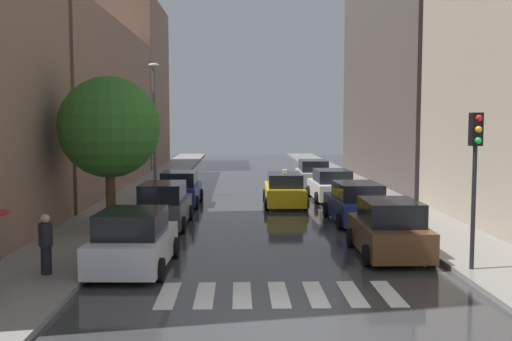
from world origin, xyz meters
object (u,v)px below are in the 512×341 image
parked_car_right_nearest (389,230)px  traffic_light_right_corner (475,156)px  parked_car_left_third (180,189)px  pedestrian_near_tree (46,243)px  parked_car_left_nearest (133,242)px  parked_car_right_second (356,204)px  street_tree_left (109,127)px  parked_car_left_second (163,206)px  parked_car_right_third (332,186)px  taxi_midroad (284,190)px  lamp_post_left (154,120)px  parked_car_right_fourth (313,174)px

parked_car_right_nearest → traffic_light_right_corner: 3.75m
parked_car_left_third → pedestrian_near_tree: 13.97m
parked_car_left_nearest → traffic_light_right_corner: size_ratio=0.97×
parked_car_right_second → street_tree_left: (-9.72, -1.76, 3.18)m
parked_car_left_second → parked_car_right_third: bearing=-46.0°
traffic_light_right_corner → taxi_midroad: bearing=107.3°
parked_car_right_second → taxi_midroad: taxi_midroad is taller
parked_car_left_third → lamp_post_left: bearing=29.5°
parked_car_left_second → parked_car_right_second: size_ratio=0.97×
parked_car_right_fourth → street_tree_left: street_tree_left is taller
parked_car_left_second → street_tree_left: size_ratio=0.78×
parked_car_right_fourth → lamp_post_left: bearing=117.8°
parked_car_right_fourth → traffic_light_right_corner: bearing=-174.9°
parked_car_right_second → parked_car_right_fourth: 13.16m
parked_car_right_third → lamp_post_left: size_ratio=0.59×
parked_car_right_nearest → parked_car_right_second: (0.18, 6.04, -0.04)m
parked_car_right_second → pedestrian_near_tree: pedestrian_near_tree is taller
taxi_midroad → traffic_light_right_corner: bearing=-161.5°
parked_car_left_third → lamp_post_left: 4.90m
parked_car_right_third → traffic_light_right_corner: traffic_light_right_corner is taller
street_tree_left → parked_car_right_second: bearing=10.2°
parked_car_left_third → parked_car_right_fourth: size_ratio=0.91×
parked_car_left_second → traffic_light_right_corner: (9.42, -7.62, 2.46)m
traffic_light_right_corner → parked_car_right_fourth: bearing=94.5°
parked_car_right_fourth → traffic_light_right_corner: size_ratio=1.07×
street_tree_left → parked_car_right_fourth: bearing=57.3°
parked_car_right_nearest → parked_car_right_fourth: parked_car_right_nearest is taller
parked_car_left_nearest → parked_car_left_second: (0.00, 6.77, 0.02)m
parked_car_left_second → parked_car_right_nearest: parked_car_right_nearest is taller
traffic_light_right_corner → lamp_post_left: lamp_post_left is taller
parked_car_left_second → traffic_light_right_corner: 12.37m
parked_car_left_third → parked_car_right_third: 7.97m
traffic_light_right_corner → parked_car_left_second: bearing=141.0°
parked_car_right_nearest → pedestrian_near_tree: size_ratio=2.52×
parked_car_left_nearest → parked_car_left_third: bearing=2.0°
street_tree_left → lamp_post_left: size_ratio=0.80×
taxi_midroad → traffic_light_right_corner: (4.14, -13.29, 2.52)m
parked_car_right_second → lamp_post_left: (-9.45, 8.36, 3.48)m
parked_car_right_second → street_tree_left: street_tree_left is taller
parked_car_right_third → parked_car_right_fourth: bearing=-0.3°
parked_car_left_second → lamp_post_left: bearing=10.8°
parked_car_right_third → parked_car_left_third: bearing=98.3°
parked_car_right_nearest → pedestrian_near_tree: bearing=104.5°
parked_car_left_nearest → parked_car_left_third: parked_car_left_nearest is taller
parked_car_left_third → lamp_post_left: (-1.65, 3.03, 3.48)m
parked_car_left_third → taxi_midroad: 5.22m
parked_car_left_third → street_tree_left: 8.00m
street_tree_left → lamp_post_left: 10.12m
parked_car_left_second → pedestrian_near_tree: size_ratio=2.77×
parked_car_right_third → pedestrian_near_tree: size_ratio=2.64×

